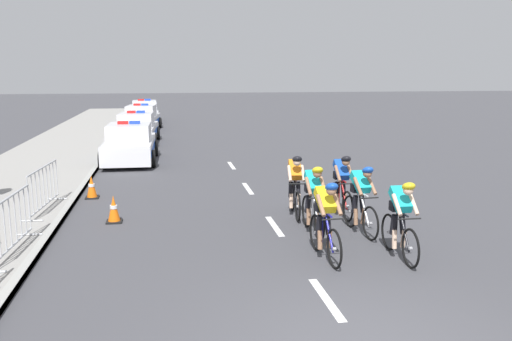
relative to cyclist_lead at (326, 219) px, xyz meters
name	(u,v)px	position (x,y,z in m)	size (l,w,h in m)	color
sidewalk_slab	(38,168)	(-7.41, 10.62, -0.73)	(4.23, 60.00, 0.12)	gray
kerb_edge	(97,166)	(-5.38, 10.62, -0.72)	(0.16, 60.00, 0.13)	#9E9E99
lane_markings_centre	(275,226)	(-0.49, 2.28, -0.78)	(0.14, 17.60, 0.01)	white
cyclist_lead	(326,219)	(0.00, 0.00, 0.00)	(0.43, 1.72, 1.56)	black
cyclist_second	(401,218)	(1.38, -0.20, 0.00)	(0.42, 1.72, 1.56)	black
cyclist_third	(313,198)	(0.21, 1.59, 0.00)	(0.42, 1.72, 1.56)	black
cyclist_fourth	(361,198)	(1.22, 1.42, 0.00)	(0.45, 1.72, 1.56)	black
cyclist_fifth	(295,184)	(0.16, 3.04, 0.00)	(0.45, 1.72, 1.56)	black
cyclist_sixth	(342,184)	(1.27, 2.86, 0.00)	(0.42, 1.72, 1.56)	black
police_car_nearest	(130,144)	(-4.25, 11.75, -0.11)	(2.07, 4.44, 1.59)	white
police_car_second	(137,129)	(-4.25, 17.19, -0.11)	(2.16, 4.48, 1.59)	white
police_car_third	(142,119)	(-4.25, 22.92, -0.11)	(2.29, 4.54, 1.59)	white
police_car_furthest	(145,112)	(-4.25, 28.08, -0.11)	(2.12, 4.46, 1.59)	silver
crowd_barrier_middle	(10,225)	(-5.78, 1.01, -0.14)	(0.64, 2.32, 1.07)	#B7BABF
crowd_barrier_rear	(44,189)	(-5.85, 4.21, -0.14)	(0.67, 2.32, 1.07)	#B7BABF
traffic_cone_near	(114,209)	(-4.12, 3.21, -0.48)	(0.36, 0.36, 0.64)	black
traffic_cone_mid	(92,187)	(-4.94, 5.78, -0.48)	(0.36, 0.36, 0.64)	black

